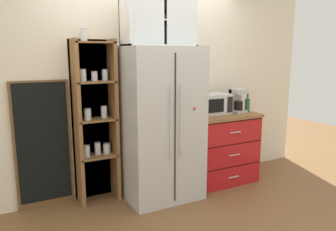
% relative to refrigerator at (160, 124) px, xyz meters
% --- Properties ---
extents(ground_plane, '(10.62, 10.62, 0.00)m').
position_rel_refrigerator_xyz_m(ground_plane, '(-0.00, 0.00, -0.89)').
color(ground_plane, brown).
extents(wall_back_cream, '(4.93, 0.10, 2.55)m').
position_rel_refrigerator_xyz_m(wall_back_cream, '(-0.00, 0.40, 0.39)').
color(wall_back_cream, silver).
rests_on(wall_back_cream, ground).
extents(refrigerator, '(0.86, 0.73, 1.77)m').
position_rel_refrigerator_xyz_m(refrigerator, '(0.00, 0.00, 0.00)').
color(refrigerator, silver).
rests_on(refrigerator, ground).
extents(pantry_shelf_column, '(0.49, 0.31, 1.95)m').
position_rel_refrigerator_xyz_m(pantry_shelf_column, '(-0.70, 0.28, 0.08)').
color(pantry_shelf_column, brown).
rests_on(pantry_shelf_column, ground).
extents(counter_cabinet, '(0.92, 0.62, 0.92)m').
position_rel_refrigerator_xyz_m(counter_cabinet, '(0.91, 0.06, -0.42)').
color(counter_cabinet, red).
rests_on(counter_cabinet, ground).
extents(microwave, '(0.44, 0.33, 0.26)m').
position_rel_refrigerator_xyz_m(microwave, '(0.80, 0.11, 0.16)').
color(microwave, silver).
rests_on(microwave, counter_cabinet).
extents(coffee_maker, '(0.17, 0.20, 0.31)m').
position_rel_refrigerator_xyz_m(coffee_maker, '(1.18, 0.07, 0.19)').
color(coffee_maker, '#B7B7BC').
rests_on(coffee_maker, counter_cabinet).
extents(mug_red, '(0.11, 0.07, 0.09)m').
position_rel_refrigerator_xyz_m(mug_red, '(0.92, 0.08, 0.08)').
color(mug_red, red).
rests_on(mug_red, counter_cabinet).
extents(mug_charcoal, '(0.11, 0.07, 0.08)m').
position_rel_refrigerator_xyz_m(mug_charcoal, '(0.92, 0.03, 0.07)').
color(mug_charcoal, '#2D2D33').
rests_on(mug_charcoal, counter_cabinet).
extents(bottle_amber, '(0.06, 0.06, 0.26)m').
position_rel_refrigerator_xyz_m(bottle_amber, '(0.52, 0.03, 0.15)').
color(bottle_amber, brown).
rests_on(bottle_amber, counter_cabinet).
extents(bottle_green, '(0.07, 0.07, 0.25)m').
position_rel_refrigerator_xyz_m(bottle_green, '(1.32, 0.02, 0.14)').
color(bottle_green, '#285B33').
rests_on(bottle_green, counter_cabinet).
extents(upper_cabinet, '(0.82, 0.32, 0.55)m').
position_rel_refrigerator_xyz_m(upper_cabinet, '(-0.00, 0.05, 1.16)').
color(upper_cabinet, silver).
rests_on(upper_cabinet, refrigerator).
extents(chalkboard_menu, '(0.60, 0.04, 1.41)m').
position_rel_refrigerator_xyz_m(chalkboard_menu, '(-1.26, 0.33, -0.17)').
color(chalkboard_menu, brown).
rests_on(chalkboard_menu, ground).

